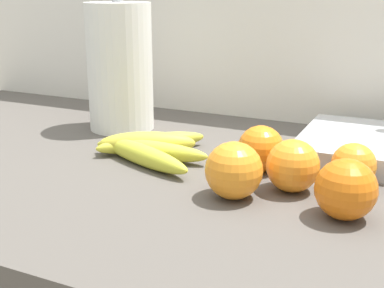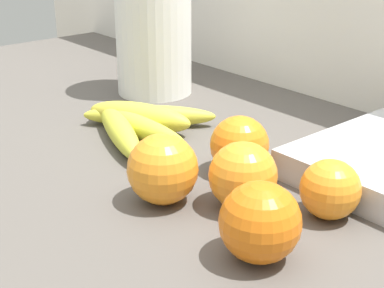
{
  "view_description": "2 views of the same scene",
  "coord_description": "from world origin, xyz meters",
  "px_view_note": "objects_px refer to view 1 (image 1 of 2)",
  "views": [
    {
      "loc": [
        0.33,
        -0.68,
        1.18
      ],
      "look_at": [
        0.01,
        0.0,
        0.94
      ],
      "focal_mm": 47.49,
      "sensor_mm": 36.0,
      "label": 1
    },
    {
      "loc": [
        0.57,
        -0.43,
        1.21
      ],
      "look_at": [
        0.04,
        0.02,
        0.92
      ],
      "focal_mm": 54.6,
      "sensor_mm": 36.0,
      "label": 2
    }
  ],
  "objects_px": {
    "banana_bunch": "(148,148)",
    "orange_back_left": "(261,149)",
    "orange_back_right": "(293,166)",
    "orange_center": "(353,165)",
    "orange_far_right": "(234,170)",
    "orange_right": "(346,189)",
    "paper_towel_roll": "(120,67)"
  },
  "relations": [
    {
      "from": "banana_bunch",
      "to": "orange_back_left",
      "type": "relative_size",
      "value": 2.94
    },
    {
      "from": "orange_back_right",
      "to": "banana_bunch",
      "type": "bearing_deg",
      "value": 171.27
    },
    {
      "from": "banana_bunch",
      "to": "orange_back_right",
      "type": "xyz_separation_m",
      "value": [
        0.26,
        -0.04,
        0.02
      ]
    },
    {
      "from": "orange_center",
      "to": "orange_back_right",
      "type": "height_order",
      "value": "orange_back_right"
    },
    {
      "from": "orange_back_left",
      "to": "orange_back_right",
      "type": "height_order",
      "value": "orange_back_right"
    },
    {
      "from": "paper_towel_roll",
      "to": "orange_back_left",
      "type": "bearing_deg",
      "value": -20.04
    },
    {
      "from": "banana_bunch",
      "to": "orange_far_right",
      "type": "xyz_separation_m",
      "value": [
        0.19,
        -0.1,
        0.02
      ]
    },
    {
      "from": "banana_bunch",
      "to": "orange_back_left",
      "type": "distance_m",
      "value": 0.19
    },
    {
      "from": "banana_bunch",
      "to": "orange_back_right",
      "type": "relative_size",
      "value": 2.84
    },
    {
      "from": "orange_back_left",
      "to": "paper_towel_roll",
      "type": "bearing_deg",
      "value": 159.96
    },
    {
      "from": "banana_bunch",
      "to": "orange_right",
      "type": "bearing_deg",
      "value": -16.28
    },
    {
      "from": "orange_back_left",
      "to": "paper_towel_roll",
      "type": "xyz_separation_m",
      "value": [
        -0.33,
        0.12,
        0.09
      ]
    },
    {
      "from": "banana_bunch",
      "to": "orange_far_right",
      "type": "bearing_deg",
      "value": -27.06
    },
    {
      "from": "banana_bunch",
      "to": "orange_center",
      "type": "height_order",
      "value": "orange_center"
    },
    {
      "from": "orange_center",
      "to": "paper_towel_roll",
      "type": "height_order",
      "value": "paper_towel_roll"
    },
    {
      "from": "orange_center",
      "to": "orange_back_right",
      "type": "xyz_separation_m",
      "value": [
        -0.07,
        -0.05,
        0.01
      ]
    },
    {
      "from": "orange_back_left",
      "to": "orange_center",
      "type": "height_order",
      "value": "orange_back_left"
    },
    {
      "from": "orange_far_right",
      "to": "orange_center",
      "type": "distance_m",
      "value": 0.18
    },
    {
      "from": "orange_far_right",
      "to": "orange_back_left",
      "type": "height_order",
      "value": "orange_far_right"
    },
    {
      "from": "orange_center",
      "to": "orange_back_right",
      "type": "relative_size",
      "value": 0.86
    },
    {
      "from": "orange_center",
      "to": "orange_right",
      "type": "bearing_deg",
      "value": -86.52
    },
    {
      "from": "orange_back_left",
      "to": "orange_right",
      "type": "bearing_deg",
      "value": -39.01
    },
    {
      "from": "banana_bunch",
      "to": "orange_back_left",
      "type": "height_order",
      "value": "orange_back_left"
    },
    {
      "from": "orange_back_right",
      "to": "orange_right",
      "type": "relative_size",
      "value": 0.97
    },
    {
      "from": "orange_right",
      "to": "paper_towel_roll",
      "type": "bearing_deg",
      "value": 153.37
    },
    {
      "from": "orange_back_left",
      "to": "paper_towel_roll",
      "type": "relative_size",
      "value": 0.26
    },
    {
      "from": "orange_back_right",
      "to": "orange_center",
      "type": "bearing_deg",
      "value": 36.09
    },
    {
      "from": "paper_towel_roll",
      "to": "banana_bunch",
      "type": "bearing_deg",
      "value": -45.02
    },
    {
      "from": "orange_far_right",
      "to": "orange_back_right",
      "type": "bearing_deg",
      "value": 41.35
    },
    {
      "from": "banana_bunch",
      "to": "orange_back_right",
      "type": "bearing_deg",
      "value": -8.73
    },
    {
      "from": "orange_back_left",
      "to": "orange_back_right",
      "type": "xyz_separation_m",
      "value": [
        0.07,
        -0.06,
        0.0
      ]
    },
    {
      "from": "orange_far_right",
      "to": "orange_back_right",
      "type": "xyz_separation_m",
      "value": [
        0.07,
        0.06,
        -0.0
      ]
    }
  ]
}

